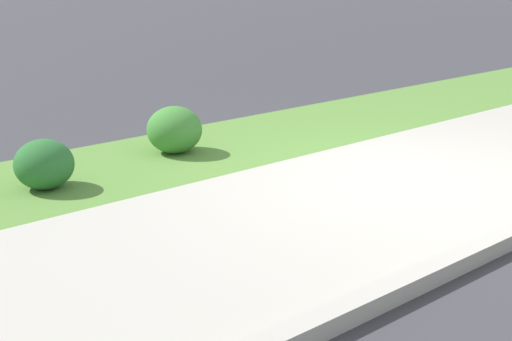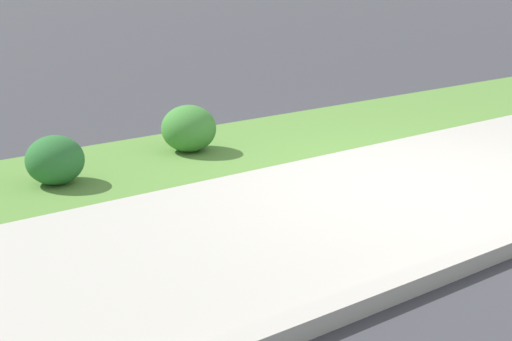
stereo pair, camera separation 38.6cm
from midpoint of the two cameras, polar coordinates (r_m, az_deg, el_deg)
ground_plane at (r=6.65m, az=14.58°, el=-1.29°), size 120.00×120.00×0.00m
sidewalk_pavement at (r=6.65m, az=14.58°, el=-1.25°), size 18.00×2.57×0.01m
grass_verge at (r=8.15m, az=2.55°, el=2.60°), size 18.00×1.84×0.01m
shrub_bush_near_lamp at (r=7.57m, az=-3.95°, el=3.36°), size 0.58×0.58×0.50m
shrub_bush_mid_verge at (r=6.66m, az=-14.20°, el=0.79°), size 0.53×0.53×0.45m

